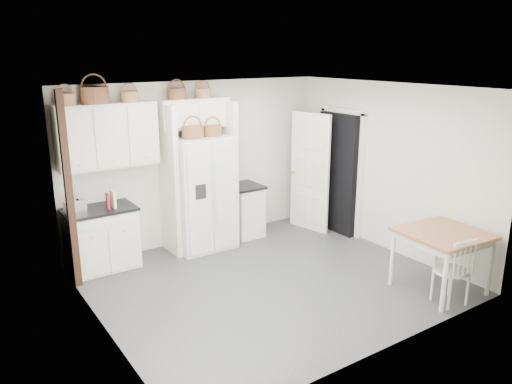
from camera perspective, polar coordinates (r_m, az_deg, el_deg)
floor at (r=6.95m, az=1.51°, el=-10.13°), size 4.50×4.50×0.00m
ceiling at (r=6.27m, az=1.69°, el=11.79°), size 4.50×4.50×0.00m
wall_back at (r=8.15m, az=-6.61°, el=3.37°), size 4.50×0.00×4.50m
wall_left at (r=5.55m, az=-17.72°, el=-3.23°), size 0.00×4.00×4.00m
wall_right at (r=7.97m, az=14.90°, el=2.66°), size 0.00×4.00×4.00m
refrigerator at (r=7.87m, az=-6.28°, el=-0.09°), size 0.93×0.74×1.79m
base_cab_left at (r=7.51m, az=-17.22°, el=-5.23°), size 0.94×0.59×0.87m
base_cab_right at (r=8.46m, az=-1.29°, el=-2.22°), size 0.48×0.58×0.84m
dining_table at (r=6.97m, az=20.32°, el=-7.42°), size 1.04×1.04×0.81m
windsor_chair at (r=6.66m, az=21.44°, el=-8.40°), size 0.48×0.45×0.86m
counter_left at (r=7.36m, az=-17.51°, el=-1.92°), size 0.98×0.63×0.04m
counter_right at (r=8.34m, az=-1.31°, el=0.67°), size 0.52×0.61×0.04m
toaster at (r=7.19m, az=-19.98°, el=-1.60°), size 0.28×0.17×0.19m
cookbook_red at (r=7.28m, az=-16.60°, el=-1.00°), size 0.05×0.14×0.21m
cookbook_cream at (r=7.30m, az=-16.02°, el=-0.77°), size 0.04×0.17×0.25m
basket_upper_a at (r=7.13m, az=-20.97°, el=9.86°), size 0.27×0.27×0.15m
basket_upper_b at (r=7.22m, az=-17.97°, el=10.49°), size 0.39×0.39×0.23m
basket_upper_c at (r=7.38m, az=-14.26°, el=10.54°), size 0.25×0.25×0.15m
basket_bridge_a at (r=7.65m, az=-9.05°, el=11.05°), size 0.29×0.29×0.16m
basket_bridge_b at (r=7.85m, az=-6.07°, el=11.21°), size 0.25×0.25×0.14m
basket_fridge_a at (r=7.50m, az=-7.24°, el=6.80°), size 0.34×0.34×0.18m
basket_fridge_b at (r=7.66m, az=-4.99°, el=6.98°), size 0.30×0.30×0.16m
upper_cabinet at (r=7.32m, az=-16.64°, el=6.20°), size 1.40×0.34×0.90m
bridge_cabinet at (r=7.80m, az=-7.20°, el=8.94°), size 1.12×0.34×0.45m
fridge_panel_left at (r=7.64m, az=-9.92°, el=1.25°), size 0.08×0.60×2.30m
fridge_panel_right at (r=8.10m, az=-3.33°, el=2.28°), size 0.08×0.60×2.30m
trim_post at (r=6.82m, az=-20.60°, el=-0.01°), size 0.09×0.09×2.60m
doorway_void at (r=8.64m, az=9.42°, el=2.10°), size 0.18×0.85×2.05m
door_slab at (r=8.65m, az=6.17°, el=2.24°), size 0.21×0.79×2.05m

